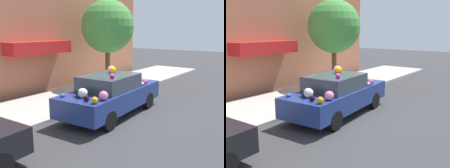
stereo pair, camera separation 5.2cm
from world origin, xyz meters
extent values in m
plane|color=#38383A|center=(0.00, 0.00, 0.00)|extent=(60.00, 60.00, 0.00)
cube|color=#B2ADA3|center=(0.00, 2.70, 0.05)|extent=(24.00, 3.20, 0.11)
cube|color=#B26B4C|center=(0.00, 4.95, 3.22)|extent=(18.00, 0.30, 6.44)
cube|color=red|center=(0.36, 4.35, 2.18)|extent=(3.15, 0.90, 0.55)
cylinder|color=brown|center=(3.44, 2.82, 1.15)|extent=(0.24, 0.24, 2.09)
sphere|color=#47933D|center=(3.44, 2.82, 3.13)|extent=(2.66, 2.66, 2.66)
cylinder|color=gold|center=(0.41, 1.75, 0.38)|extent=(0.20, 0.20, 0.55)
sphere|color=gold|center=(0.41, 1.75, 0.72)|extent=(0.18, 0.18, 0.18)
cube|color=navy|center=(0.00, -0.01, 0.63)|extent=(4.49, 1.99, 0.64)
cube|color=#333D47|center=(-0.17, -0.02, 1.20)|extent=(2.07, 1.62, 0.50)
cylinder|color=black|center=(1.30, 0.86, 0.30)|extent=(0.62, 0.22, 0.61)
cylinder|color=black|center=(1.41, -0.69, 0.30)|extent=(0.62, 0.22, 0.61)
cylinder|color=black|center=(-1.41, 0.68, 0.30)|extent=(0.62, 0.22, 0.61)
cylinder|color=black|center=(-1.30, -0.87, 0.30)|extent=(0.62, 0.22, 0.61)
ellipsoid|color=black|center=(-1.49, 0.05, 1.08)|extent=(0.46, 0.51, 0.26)
sphere|color=red|center=(1.48, 0.50, 1.12)|extent=(0.41, 0.41, 0.34)
sphere|color=orange|center=(-1.87, -0.79, 1.05)|extent=(0.27, 0.27, 0.20)
sphere|color=orange|center=(0.09, 0.04, 1.58)|extent=(0.28, 0.28, 0.26)
ellipsoid|color=#AC2EC9|center=(-0.62, -0.47, 1.53)|extent=(0.26, 0.26, 0.16)
sphere|color=pink|center=(1.15, -0.57, 1.09)|extent=(0.39, 0.39, 0.28)
sphere|color=pink|center=(-1.43, -0.76, 1.09)|extent=(0.38, 0.38, 0.27)
ellipsoid|color=blue|center=(-1.87, 0.48, 1.00)|extent=(0.20, 0.13, 0.10)
sphere|color=red|center=(1.82, 0.50, 1.08)|extent=(0.29, 0.29, 0.27)
ellipsoid|color=purple|center=(1.40, -0.55, 1.02)|extent=(0.14, 0.20, 0.15)
ellipsoid|color=black|center=(-1.84, -0.45, 1.04)|extent=(0.20, 0.22, 0.18)
ellipsoid|color=white|center=(1.03, -0.59, 1.02)|extent=(0.25, 0.24, 0.14)
sphere|color=pink|center=(0.11, 0.11, 1.59)|extent=(0.36, 0.36, 0.27)
ellipsoid|color=black|center=(1.48, -0.45, 1.04)|extent=(0.25, 0.23, 0.19)
sphere|color=white|center=(-1.58, -0.08, 1.10)|extent=(0.32, 0.32, 0.30)
camera|label=1|loc=(-7.21, -5.34, 2.97)|focal=42.00mm
camera|label=2|loc=(-7.18, -5.39, 2.97)|focal=42.00mm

